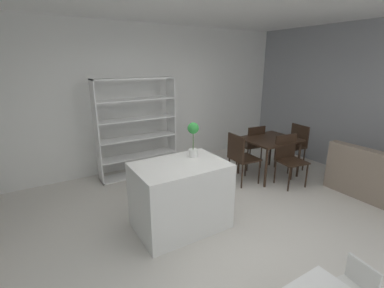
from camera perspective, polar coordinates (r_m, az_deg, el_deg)
ground_plane at (r=3.79m, az=6.85°, el=-16.85°), size 9.07×9.07×0.00m
back_partition at (r=5.54m, az=-10.08°, el=9.52°), size 6.60×0.06×2.82m
right_partition_gray at (r=5.84m, az=33.83°, el=7.31°), size 0.06×5.41×2.82m
kitchen_island at (r=3.55m, az=-2.44°, el=-10.90°), size 1.16×0.80×0.89m
potted_plant_on_island at (r=3.54m, az=0.25°, el=1.63°), size 0.15×0.15×0.47m
open_bookshelf at (r=5.14m, az=-11.63°, el=3.29°), size 1.48×0.35×1.84m
child_chair_right at (r=2.88m, az=30.98°, el=-24.78°), size 0.33×0.33×0.52m
dining_table at (r=5.25m, az=16.16°, el=0.27°), size 0.98×0.83×0.74m
dining_chair_near at (r=5.03m, az=19.80°, el=-2.30°), size 0.50×0.47×0.89m
dining_chair_window_side at (r=5.80m, az=20.92°, el=0.28°), size 0.50×0.48×0.90m
dining_chair_far at (r=5.57m, az=12.70°, el=0.24°), size 0.44×0.46×0.89m
dining_chair_island_side at (r=4.81m, az=10.20°, el=-2.24°), size 0.47×0.47×0.91m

